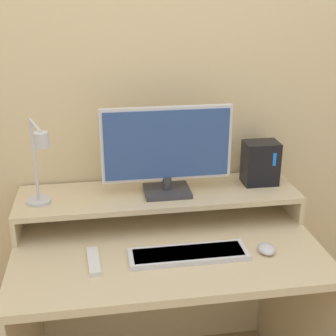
{
  "coord_description": "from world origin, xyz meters",
  "views": [
    {
      "loc": [
        -0.23,
        -1.15,
        1.65
      ],
      "look_at": [
        0.01,
        0.38,
        1.05
      ],
      "focal_mm": 50.0,
      "sensor_mm": 36.0,
      "label": 1
    }
  ],
  "objects_px": {
    "monitor": "(167,149)",
    "mouse": "(266,249)",
    "keyboard": "(188,254)",
    "router_dock": "(260,163)",
    "desk_lamp": "(39,165)",
    "remote_control": "(94,261)"
  },
  "relations": [
    {
      "from": "desk_lamp",
      "to": "router_dock",
      "type": "xyz_separation_m",
      "value": [
        0.87,
        0.12,
        -0.09
      ]
    },
    {
      "from": "monitor",
      "to": "keyboard",
      "type": "bearing_deg",
      "value": -84.11
    },
    {
      "from": "desk_lamp",
      "to": "keyboard",
      "type": "bearing_deg",
      "value": -22.36
    },
    {
      "from": "monitor",
      "to": "desk_lamp",
      "type": "xyz_separation_m",
      "value": [
        -0.47,
        -0.09,
        -0.0
      ]
    },
    {
      "from": "mouse",
      "to": "router_dock",
      "type": "bearing_deg",
      "value": 75.99
    },
    {
      "from": "keyboard",
      "to": "mouse",
      "type": "relative_size",
      "value": 5.26
    },
    {
      "from": "mouse",
      "to": "keyboard",
      "type": "bearing_deg",
      "value": 176.92
    },
    {
      "from": "router_dock",
      "to": "keyboard",
      "type": "xyz_separation_m",
      "value": [
        -0.37,
        -0.33,
        -0.2
      ]
    },
    {
      "from": "monitor",
      "to": "mouse",
      "type": "distance_m",
      "value": 0.52
    },
    {
      "from": "monitor",
      "to": "mouse",
      "type": "bearing_deg",
      "value": -44.73
    },
    {
      "from": "monitor",
      "to": "mouse",
      "type": "xyz_separation_m",
      "value": [
        0.31,
        -0.31,
        -0.29
      ]
    },
    {
      "from": "keyboard",
      "to": "mouse",
      "type": "distance_m",
      "value": 0.28
    },
    {
      "from": "router_dock",
      "to": "remote_control",
      "type": "relative_size",
      "value": 1.06
    },
    {
      "from": "monitor",
      "to": "remote_control",
      "type": "height_order",
      "value": "monitor"
    },
    {
      "from": "monitor",
      "to": "router_dock",
      "type": "relative_size",
      "value": 2.82
    },
    {
      "from": "desk_lamp",
      "to": "monitor",
      "type": "bearing_deg",
      "value": 10.3
    },
    {
      "from": "router_dock",
      "to": "remote_control",
      "type": "xyz_separation_m",
      "value": [
        -0.69,
        -0.32,
        -0.2
      ]
    },
    {
      "from": "monitor",
      "to": "desk_lamp",
      "type": "bearing_deg",
      "value": -169.7
    },
    {
      "from": "router_dock",
      "to": "mouse",
      "type": "xyz_separation_m",
      "value": [
        -0.09,
        -0.35,
        -0.19
      ]
    },
    {
      "from": "keyboard",
      "to": "remote_control",
      "type": "height_order",
      "value": "keyboard"
    },
    {
      "from": "keyboard",
      "to": "remote_control",
      "type": "distance_m",
      "value": 0.33
    },
    {
      "from": "router_dock",
      "to": "mouse",
      "type": "height_order",
      "value": "router_dock"
    }
  ]
}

